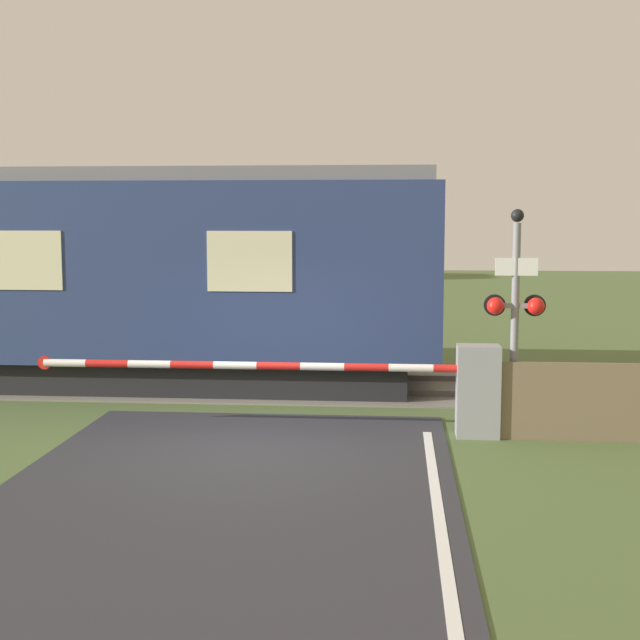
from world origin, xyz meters
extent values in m
plane|color=#4C6033|center=(0.00, 0.00, 0.00)|extent=(80.00, 80.00, 0.00)
cube|color=slate|center=(0.00, 4.30, 0.01)|extent=(36.00, 3.20, 0.03)
cube|color=#595451|center=(0.00, 3.58, 0.08)|extent=(36.00, 0.08, 0.10)
cube|color=#595451|center=(0.00, 5.02, 0.08)|extent=(36.00, 0.08, 0.10)
cube|color=black|center=(-4.32, 4.30, 0.30)|extent=(12.88, 2.60, 0.60)
cube|color=navy|center=(-4.32, 4.30, 2.14)|extent=(14.00, 3.05, 3.08)
cube|color=slate|center=(-4.32, 4.30, 3.80)|extent=(13.72, 2.81, 0.24)
cube|color=beige|center=(-0.47, 2.76, 2.37)|extent=(1.40, 0.02, 0.99)
cube|color=beige|center=(-4.32, 2.76, 2.37)|extent=(1.40, 0.02, 0.99)
cube|color=gray|center=(3.08, 0.90, 0.65)|extent=(0.60, 0.44, 1.30)
cylinder|color=gray|center=(3.08, 0.90, 0.97)|extent=(0.16, 0.16, 0.18)
cylinder|color=red|center=(2.76, 0.90, 0.97)|extent=(0.63, 0.11, 0.11)
cylinder|color=white|center=(2.13, 0.90, 0.97)|extent=(0.63, 0.11, 0.11)
cylinder|color=red|center=(1.50, 0.90, 0.97)|extent=(0.63, 0.11, 0.11)
cylinder|color=white|center=(0.87, 0.90, 0.97)|extent=(0.63, 0.11, 0.11)
cylinder|color=red|center=(0.24, 0.90, 0.97)|extent=(0.63, 0.11, 0.11)
cylinder|color=white|center=(-0.39, 0.90, 0.97)|extent=(0.63, 0.11, 0.11)
cylinder|color=red|center=(-1.02, 0.90, 0.97)|extent=(0.63, 0.11, 0.11)
cylinder|color=white|center=(-1.65, 0.90, 0.97)|extent=(0.63, 0.11, 0.11)
cylinder|color=red|center=(-2.28, 0.90, 0.97)|extent=(0.63, 0.11, 0.11)
cylinder|color=white|center=(-2.91, 0.90, 0.97)|extent=(0.63, 0.11, 0.11)
cylinder|color=red|center=(-3.22, 0.90, 0.97)|extent=(0.20, 0.02, 0.20)
cylinder|color=gray|center=(3.56, 0.90, 1.51)|extent=(0.11, 0.11, 3.02)
cube|color=gray|center=(3.56, 0.90, 1.87)|extent=(0.67, 0.07, 0.07)
sphere|color=red|center=(3.29, 0.85, 1.87)|extent=(0.24, 0.24, 0.24)
sphere|color=red|center=(3.84, 0.85, 1.87)|extent=(0.24, 0.24, 0.24)
cylinder|color=black|center=(3.29, 0.96, 1.87)|extent=(0.30, 0.06, 0.30)
cylinder|color=black|center=(3.84, 0.96, 1.87)|extent=(0.30, 0.06, 0.30)
cube|color=white|center=(3.56, 0.86, 2.41)|extent=(0.58, 0.02, 0.24)
sphere|color=black|center=(3.56, 0.90, 3.12)|extent=(0.18, 0.18, 0.18)
cube|color=#726047|center=(4.91, 0.77, 0.55)|extent=(4.23, 0.06, 1.10)
camera|label=1|loc=(1.91, -11.59, 3.11)|focal=50.00mm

